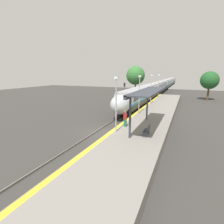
{
  "coord_description": "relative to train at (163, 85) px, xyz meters",
  "views": [
    {
      "loc": [
        8.32,
        -16.46,
        6.56
      ],
      "look_at": [
        0.6,
        1.57,
        2.16
      ],
      "focal_mm": 28.0,
      "sensor_mm": 36.0,
      "label": 1
    }
  ],
  "objects": [
    {
      "name": "ground_plane",
      "position": [
        0.0,
        -51.16,
        -2.19
      ],
      "size": [
        120.0,
        120.0,
        0.0
      ],
      "primitive_type": "plane",
      "color": "#383533"
    },
    {
      "name": "background_tree_right",
      "position": [
        13.14,
        -19.27,
        2.63
      ],
      "size": [
        4.23,
        4.23,
        6.96
      ],
      "color": "brown",
      "rests_on": "ground_plane"
    },
    {
      "name": "platform_right",
      "position": [
        4.3,
        -51.16,
        -1.72
      ],
      "size": [
        5.2,
        64.0,
        0.95
      ],
      "color": "gray",
      "rests_on": "ground_plane"
    },
    {
      "name": "lamppost_farthest",
      "position": [
        2.28,
        -26.53,
        1.79
      ],
      "size": [
        0.36,
        0.2,
        5.31
      ],
      "color": "#9E9EA3",
      "rests_on": "platform_right"
    },
    {
      "name": "station_canopy",
      "position": [
        4.57,
        -50.08,
        2.42
      ],
      "size": [
        2.02,
        9.98,
        3.95
      ],
      "color": "#333842",
      "rests_on": "platform_right"
    },
    {
      "name": "lamppost_near",
      "position": [
        2.28,
        -52.53,
        1.79
      ],
      "size": [
        0.36,
        0.2,
        5.31
      ],
      "color": "#9E9EA3",
      "rests_on": "platform_right"
    },
    {
      "name": "platform_bench",
      "position": [
        5.28,
        -52.38,
        -0.78
      ],
      "size": [
        0.44,
        1.48,
        0.89
      ],
      "color": "#2D333D",
      "rests_on": "platform_right"
    },
    {
      "name": "railway_signal",
      "position": [
        -2.58,
        -36.18,
        0.68
      ],
      "size": [
        0.28,
        0.28,
        4.73
      ],
      "color": "#59595E",
      "rests_on": "ground_plane"
    },
    {
      "name": "lamppost_mid",
      "position": [
        2.28,
        -43.86,
        1.79
      ],
      "size": [
        0.36,
        0.2,
        5.31
      ],
      "color": "#9E9EA3",
      "rests_on": "platform_right"
    },
    {
      "name": "lamppost_far",
      "position": [
        2.28,
        -35.2,
        1.79
      ],
      "size": [
        0.36,
        0.2,
        5.31
      ],
      "color": "#9E9EA3",
      "rests_on": "platform_right"
    },
    {
      "name": "rail_right",
      "position": [
        0.72,
        -51.16,
        -2.11
      ],
      "size": [
        0.08,
        90.0,
        0.15
      ],
      "primitive_type": "cube",
      "color": "slate",
      "rests_on": "ground_plane"
    },
    {
      "name": "train",
      "position": [
        0.0,
        0.0,
        0.0
      ],
      "size": [
        2.77,
        94.02,
        3.82
      ],
      "color": "black",
      "rests_on": "ground_plane"
    },
    {
      "name": "background_tree_left",
      "position": [
        -8.29,
        -8.36,
        3.53
      ],
      "size": [
        6.31,
        6.31,
        8.88
      ],
      "color": "brown",
      "rests_on": "ground_plane"
    },
    {
      "name": "rail_left",
      "position": [
        -0.72,
        -51.16,
        -2.11
      ],
      "size": [
        0.08,
        90.0,
        0.15
      ],
      "primitive_type": "cube",
      "color": "slate",
      "rests_on": "ground_plane"
    },
    {
      "name": "person_waiting",
      "position": [
        2.56,
        -50.59,
        -0.36
      ],
      "size": [
        0.36,
        0.22,
        1.71
      ],
      "color": "#1E604C",
      "rests_on": "platform_right"
    }
  ]
}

